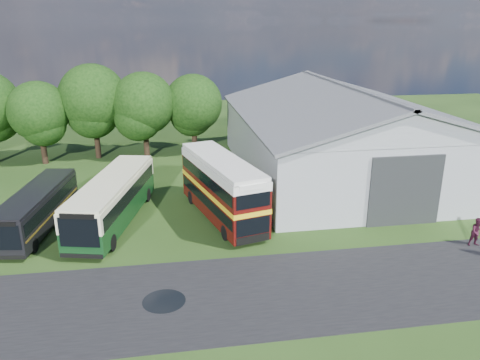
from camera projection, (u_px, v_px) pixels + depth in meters
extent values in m
plane|color=#1A3210|center=(190.00, 270.00, 26.78)|extent=(120.00, 120.00, 0.00)
cube|color=black|center=(251.00, 294.00, 24.43)|extent=(60.00, 8.00, 0.02)
cylinder|color=black|center=(164.00, 301.00, 23.75)|extent=(2.20, 2.20, 0.01)
cube|color=gray|center=(341.00, 144.00, 43.12)|extent=(18.00, 24.00, 5.50)
cube|color=#2D3033|center=(405.00, 191.00, 31.91)|extent=(5.20, 0.18, 5.00)
cylinder|color=black|center=(44.00, 149.00, 46.28)|extent=(0.56, 0.56, 3.06)
sphere|color=black|center=(38.00, 111.00, 45.07)|extent=(5.78, 5.78, 5.78)
cylinder|color=black|center=(97.00, 141.00, 48.16)|extent=(0.56, 0.56, 3.60)
sphere|color=black|center=(93.00, 98.00, 46.74)|extent=(6.80, 6.80, 6.80)
cylinder|color=black|center=(146.00, 143.00, 48.03)|extent=(0.56, 0.56, 3.31)
sphere|color=black|center=(144.00, 103.00, 46.73)|extent=(6.26, 6.26, 6.26)
cylinder|color=black|center=(194.00, 140.00, 49.56)|extent=(0.56, 0.56, 3.17)
sphere|color=black|center=(193.00, 103.00, 48.31)|extent=(5.98, 5.98, 5.98)
sphere|color=#194714|center=(264.00, 221.00, 33.24)|extent=(1.70, 1.70, 1.70)
sphere|color=#194714|center=(258.00, 211.00, 35.11)|extent=(1.60, 1.60, 1.60)
sphere|color=#194714|center=(253.00, 201.00, 36.98)|extent=(1.80, 1.80, 1.80)
cube|color=black|center=(113.00, 199.00, 32.49)|extent=(5.44, 12.19, 2.95)
cube|color=#420B09|center=(222.00, 187.00, 33.13)|extent=(5.19, 10.71, 4.15)
cube|color=black|center=(37.00, 208.00, 31.67)|extent=(3.72, 10.25, 2.49)
imported|color=#361122|center=(477.00, 232.00, 29.34)|extent=(0.97, 0.78, 1.87)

